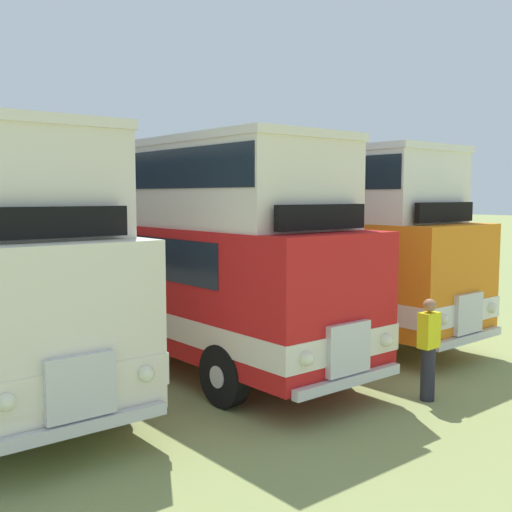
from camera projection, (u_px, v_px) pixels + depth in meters
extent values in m
cube|color=#19232D|center=(74.00, 285.00, 7.54)|extent=(2.20, 0.13, 0.90)
cube|color=silver|center=(81.00, 387.00, 7.58)|extent=(0.90, 0.13, 0.80)
cube|color=silver|center=(83.00, 427.00, 7.60)|extent=(2.30, 0.17, 0.16)
sphere|color=#EAEACC|center=(146.00, 374.00, 8.13)|extent=(0.22, 0.22, 0.22)
sphere|color=#EAEACC|center=(5.00, 402.00, 7.01)|extent=(0.22, 0.22, 0.22)
cube|color=black|center=(57.00, 222.00, 7.84)|extent=(1.90, 0.14, 0.40)
cylinder|color=black|center=(109.00, 383.00, 9.63)|extent=(0.29, 1.04, 1.04)
cylinder|color=silver|center=(118.00, 382.00, 9.72)|extent=(0.02, 0.36, 0.36)
cube|color=red|center=(159.00, 274.00, 13.72)|extent=(2.52, 11.16, 2.30)
cube|color=silver|center=(159.00, 301.00, 13.78)|extent=(2.56, 11.20, 0.44)
cube|color=#19232D|center=(149.00, 246.00, 13.97)|extent=(2.54, 8.76, 0.76)
cube|color=#19232D|center=(344.00, 267.00, 9.42)|extent=(2.20, 0.10, 0.90)
cube|color=silver|center=(348.00, 349.00, 9.46)|extent=(0.90, 0.12, 0.80)
cube|color=silver|center=(349.00, 381.00, 9.48)|extent=(2.30, 0.14, 0.16)
sphere|color=#EAEACC|center=(386.00, 340.00, 10.02)|extent=(0.22, 0.22, 0.22)
sphere|color=#EAEACC|center=(307.00, 359.00, 8.88)|extent=(0.22, 0.22, 0.22)
cube|color=silver|center=(152.00, 188.00, 13.72)|extent=(2.41, 10.26, 1.50)
cube|color=silver|center=(151.00, 151.00, 13.64)|extent=(2.47, 10.36, 0.14)
cube|color=#19232D|center=(151.00, 175.00, 13.69)|extent=(2.45, 10.16, 0.68)
cube|color=black|center=(322.00, 217.00, 9.72)|extent=(1.90, 0.12, 0.40)
cylinder|color=black|center=(323.00, 353.00, 11.51)|extent=(0.28, 1.04, 1.04)
cylinder|color=silver|center=(329.00, 351.00, 11.60)|extent=(0.02, 0.36, 0.36)
cylinder|color=black|center=(224.00, 375.00, 10.05)|extent=(0.28, 1.04, 1.04)
cylinder|color=silver|center=(217.00, 377.00, 9.96)|extent=(0.02, 0.36, 0.36)
cylinder|color=black|center=(126.00, 299.00, 17.46)|extent=(0.28, 1.04, 1.04)
cylinder|color=silver|center=(131.00, 298.00, 17.56)|extent=(0.02, 0.36, 0.36)
cylinder|color=black|center=(46.00, 308.00, 16.01)|extent=(0.28, 1.04, 1.04)
cylinder|color=silver|center=(40.00, 309.00, 15.91)|extent=(0.02, 0.36, 0.36)
cube|color=orange|center=(279.00, 261.00, 16.48)|extent=(2.63, 11.14, 2.30)
cube|color=white|center=(279.00, 283.00, 16.54)|extent=(2.67, 11.18, 0.44)
cube|color=#19232D|center=(269.00, 238.00, 16.73)|extent=(2.63, 8.74, 0.76)
cube|color=#19232D|center=(465.00, 250.00, 12.25)|extent=(2.20, 0.13, 0.90)
cube|color=silver|center=(468.00, 313.00, 12.29)|extent=(0.90, 0.13, 0.80)
cube|color=silver|center=(469.00, 338.00, 12.31)|extent=(2.30, 0.17, 0.16)
sphere|color=#EAEACC|center=(492.00, 308.00, 12.86)|extent=(0.22, 0.22, 0.22)
sphere|color=#EAEACC|center=(443.00, 319.00, 11.70)|extent=(0.22, 0.22, 0.22)
cube|color=white|center=(273.00, 189.00, 16.49)|extent=(2.52, 10.24, 1.50)
cube|color=white|center=(273.00, 158.00, 16.41)|extent=(2.58, 10.34, 0.14)
cube|color=#19232D|center=(273.00, 178.00, 16.46)|extent=(2.56, 10.14, 0.68)
cube|color=black|center=(445.00, 212.00, 12.55)|extent=(1.90, 0.14, 0.40)
cylinder|color=black|center=(430.00, 322.00, 14.34)|extent=(0.29, 1.04, 1.04)
cylinder|color=silver|center=(434.00, 321.00, 14.43)|extent=(0.02, 0.36, 0.36)
cylinder|color=black|center=(366.00, 336.00, 12.86)|extent=(0.29, 1.04, 1.04)
cylinder|color=silver|center=(361.00, 337.00, 12.76)|extent=(0.02, 0.36, 0.36)
cylinder|color=black|center=(227.00, 285.00, 20.19)|extent=(0.29, 1.04, 1.04)
cylinder|color=silver|center=(231.00, 284.00, 20.29)|extent=(0.02, 0.36, 0.36)
cylinder|color=black|center=(167.00, 292.00, 18.71)|extent=(0.29, 1.04, 1.04)
cylinder|color=silver|center=(163.00, 292.00, 18.62)|extent=(0.02, 0.36, 0.36)
cylinder|color=#23232D|center=(428.00, 374.00, 10.37)|extent=(0.24, 0.24, 0.90)
cube|color=yellow|center=(429.00, 330.00, 10.30)|extent=(0.36, 0.22, 0.60)
sphere|color=#9E7051|center=(430.00, 305.00, 10.25)|extent=(0.22, 0.22, 0.22)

